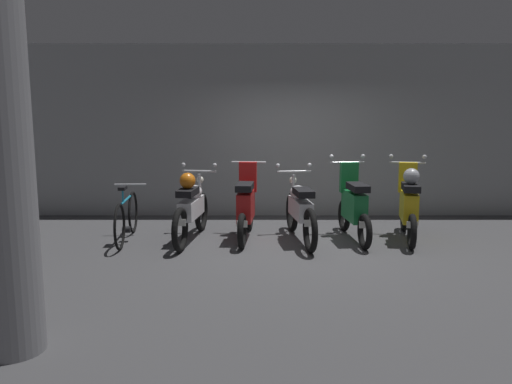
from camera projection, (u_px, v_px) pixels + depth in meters
ground_plane at (304, 245)px, 8.17m from camera, size 80.00×80.00×0.00m
back_wall at (295, 131)px, 10.16m from camera, size 16.00×0.30×3.16m
motorbike_slot_0 at (194, 207)px, 8.38m from camera, size 0.59×1.94×1.15m
motorbike_slot_1 at (249, 206)px, 8.50m from camera, size 0.56×1.68×1.18m
motorbike_slot_2 at (303, 210)px, 8.35m from camera, size 0.59×1.94×1.15m
motorbike_slot_3 at (356, 206)px, 8.45m from camera, size 0.59×1.68×1.29m
motorbike_slot_4 at (411, 204)px, 8.41m from camera, size 0.58×1.67×1.29m
bicycle at (129, 218)px, 8.39m from camera, size 0.50×1.73×0.89m
support_pillar at (2, 171)px, 4.49m from camera, size 0.56×0.56×3.16m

